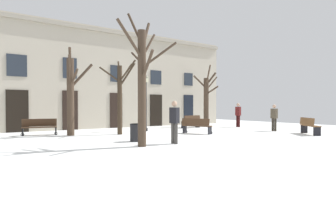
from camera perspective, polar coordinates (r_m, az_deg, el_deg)
name	(u,v)px	position (r m, az deg, el deg)	size (l,w,h in m)	color
ground_plane	(187,138)	(14.11, 3.76, -5.15)	(31.47, 31.47, 0.00)	white
building_facade	(116,78)	(21.32, -10.34, 6.61)	(19.67, 0.60, 7.09)	#BCB29E
tree_left_of_center	(120,95)	(15.99, -9.48, 3.41)	(2.02, 2.05, 4.18)	#382B1E
tree_near_facade	(142,80)	(11.09, -5.18, 6.26)	(2.50, 1.94, 5.26)	#423326
tree_center	(71,93)	(15.96, -18.70, 3.59)	(1.65, 2.15, 4.44)	#423326
tree_right_of_center	(206,99)	(22.24, 7.66, 2.58)	(2.19, 1.62, 4.57)	#423326
streetlamp	(146,97)	(17.99, -4.42, 3.02)	(0.30, 0.30, 3.48)	black
litter_bin	(135,132)	(12.69, -6.48, -4.06)	(0.50, 0.50, 0.79)	black
bench_near_center_tree	(40,127)	(16.80, -24.17, -2.69)	(1.80, 0.77, 0.88)	#3D2819
bench_by_litter_bin	(309,125)	(17.63, 26.27, -2.41)	(1.41, 1.64, 0.92)	brown
bench_back_to_back_left	(191,121)	(20.61, 4.63, -1.89)	(1.59, 0.61, 0.90)	#3D2819
bench_facing_shops	(196,126)	(16.24, 5.69, -2.73)	(1.09, 1.76, 0.87)	#3D2819
person_near_bench	(238,114)	(22.03, 13.77, -0.32)	(0.24, 0.39, 1.79)	#350F0F
person_crossing_plaza	(274,116)	(19.04, 20.34, -0.84)	(0.23, 0.39, 1.66)	#2D271E
person_strolling	(174,120)	(11.78, 1.28, -1.59)	(0.30, 0.42, 1.76)	#403D3A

